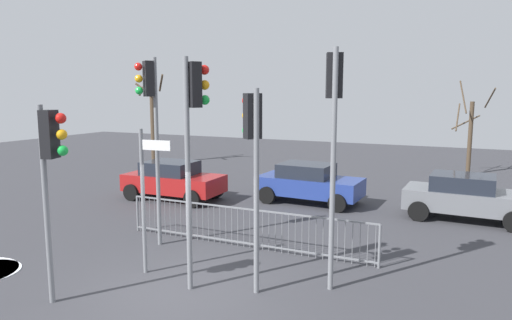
% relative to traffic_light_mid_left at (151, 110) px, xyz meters
% --- Properties ---
extents(ground_plane, '(60.00, 60.00, 0.00)m').
position_rel_traffic_light_mid_left_xyz_m(ground_plane, '(2.26, -2.20, -3.64)').
color(ground_plane, '#38383D').
extents(traffic_light_mid_left, '(0.45, 0.49, 4.98)m').
position_rel_traffic_light_mid_left_xyz_m(traffic_light_mid_left, '(0.00, 0.00, 0.00)').
color(traffic_light_mid_left, slate).
rests_on(traffic_light_mid_left, ground).
extents(traffic_light_foreground_left, '(0.48, 0.45, 4.17)m').
position_rel_traffic_light_mid_left_xyz_m(traffic_light_foreground_left, '(3.63, -1.46, -0.58)').
color(traffic_light_foreground_left, slate).
rests_on(traffic_light_foreground_left, ground).
extents(traffic_light_rear_left, '(0.42, 0.51, 4.78)m').
position_rel_traffic_light_mid_left_xyz_m(traffic_light_rear_left, '(2.48, -1.85, -0.14)').
color(traffic_light_rear_left, slate).
rests_on(traffic_light_rear_left, ground).
extents(traffic_light_mid_right, '(0.38, 0.54, 4.97)m').
position_rel_traffic_light_mid_left_xyz_m(traffic_light_mid_right, '(5.03, -0.62, -0.01)').
color(traffic_light_mid_right, slate).
rests_on(traffic_light_mid_right, ground).
extents(traffic_light_rear_right, '(0.56, 0.37, 3.86)m').
position_rel_traffic_light_mid_left_xyz_m(traffic_light_rear_right, '(0.43, -3.60, -0.81)').
color(traffic_light_rear_right, slate).
rests_on(traffic_light_rear_right, ground).
extents(direction_sign_post, '(0.79, 0.11, 3.30)m').
position_rel_traffic_light_mid_left_xyz_m(direction_sign_post, '(1.05, -1.65, -1.80)').
color(direction_sign_post, slate).
rests_on(direction_sign_post, ground).
extents(pedestrian_guard_railing, '(7.13, 0.08, 1.07)m').
position_rel_traffic_light_mid_left_xyz_m(pedestrian_guard_railing, '(2.26, 0.86, -3.09)').
color(pedestrian_guard_railing, slate).
rests_on(pedestrian_guard_railing, ground).
extents(car_red_far, '(3.83, 1.98, 1.47)m').
position_rel_traffic_light_mid_left_xyz_m(car_red_far, '(-2.72, 4.75, -2.87)').
color(car_red_far, maroon).
rests_on(car_red_far, ground).
extents(car_grey_trailing, '(3.87, 2.05, 1.47)m').
position_rel_traffic_light_mid_left_xyz_m(car_grey_trailing, '(7.55, 6.30, -2.87)').
color(car_grey_trailing, slate).
rests_on(car_grey_trailing, ground).
extents(car_blue_near, '(3.88, 2.09, 1.47)m').
position_rel_traffic_light_mid_left_xyz_m(car_blue_near, '(2.22, 6.40, -2.87)').
color(car_blue_near, navy).
rests_on(car_blue_near, ground).
extents(bare_tree_left, '(1.40, 1.57, 5.40)m').
position_rel_traffic_light_mid_left_xyz_m(bare_tree_left, '(-9.11, 11.96, -0.93)').
color(bare_tree_left, '#473828').
rests_on(bare_tree_left, ground).
extents(bare_tree_centre, '(1.90, 1.63, 4.68)m').
position_rel_traffic_light_mid_left_xyz_m(bare_tree_centre, '(7.56, 15.54, -1.53)').
color(bare_tree_centre, '#473828').
rests_on(bare_tree_centre, ground).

